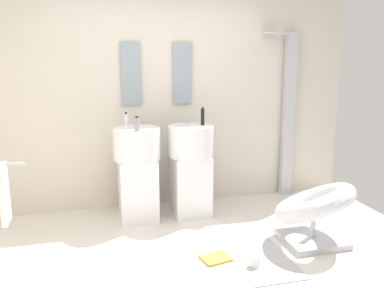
% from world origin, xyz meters
% --- Properties ---
extents(ground_plane, '(4.80, 3.60, 0.04)m').
position_xyz_m(ground_plane, '(0.00, 0.00, -0.02)').
color(ground_plane, silver).
extents(rear_partition, '(4.80, 0.10, 2.60)m').
position_xyz_m(rear_partition, '(0.00, 1.65, 1.30)').
color(rear_partition, beige).
rests_on(rear_partition, ground_plane).
extents(pedestal_sink_left, '(0.50, 0.50, 1.12)m').
position_xyz_m(pedestal_sink_left, '(-0.30, 1.17, 0.56)').
color(pedestal_sink_left, white).
rests_on(pedestal_sink_left, ground_plane).
extents(pedestal_sink_right, '(0.50, 0.50, 1.12)m').
position_xyz_m(pedestal_sink_right, '(0.30, 1.17, 0.56)').
color(pedestal_sink_right, white).
rests_on(pedestal_sink_right, ground_plane).
extents(vanity_mirror_left, '(0.22, 0.03, 0.70)m').
position_xyz_m(vanity_mirror_left, '(-0.30, 1.58, 1.57)').
color(vanity_mirror_left, '#8C9EA8').
extents(vanity_mirror_right, '(0.22, 0.03, 0.70)m').
position_xyz_m(vanity_mirror_right, '(0.30, 1.58, 1.57)').
color(vanity_mirror_right, '#8C9EA8').
extents(shower_column, '(0.49, 0.24, 2.05)m').
position_xyz_m(shower_column, '(1.64, 1.53, 1.08)').
color(shower_column, '#B7BABF').
rests_on(shower_column, ground_plane).
extents(lounge_chair, '(1.10, 1.10, 0.65)m').
position_xyz_m(lounge_chair, '(1.25, 0.17, 0.35)').
color(lounge_chair, '#B7BABF').
rests_on(lounge_chair, ground_plane).
extents(towel_rack, '(0.37, 0.22, 0.95)m').
position_xyz_m(towel_rack, '(-1.51, 0.40, 0.63)').
color(towel_rack, '#B7BABF').
rests_on(towel_rack, ground_plane).
extents(area_rug, '(1.12, 0.80, 0.01)m').
position_xyz_m(area_rug, '(0.32, -0.03, 0.01)').
color(area_rug, '#B2B2B7').
rests_on(area_rug, ground_plane).
extents(magazine_ochre, '(0.28, 0.24, 0.02)m').
position_xyz_m(magazine_ochre, '(0.24, 0.06, 0.02)').
color(magazine_ochre, gold).
rests_on(magazine_ochre, area_rug).
extents(coffee_mug, '(0.09, 0.09, 0.10)m').
position_xyz_m(coffee_mug, '(0.53, -0.13, 0.06)').
color(coffee_mug, white).
rests_on(coffee_mug, area_rug).
extents(soap_bottle_grey, '(0.05, 0.05, 0.15)m').
position_xyz_m(soap_bottle_grey, '(-0.31, 0.99, 1.09)').
color(soap_bottle_grey, '#99999E').
rests_on(soap_bottle_grey, pedestal_sink_left).
extents(soap_bottle_black, '(0.04, 0.04, 0.20)m').
position_xyz_m(soap_bottle_black, '(0.44, 1.20, 1.11)').
color(soap_bottle_black, black).
rests_on(soap_bottle_black, pedestal_sink_right).
extents(soap_bottle_white, '(0.04, 0.04, 0.15)m').
position_xyz_m(soap_bottle_white, '(-0.39, 1.33, 1.09)').
color(soap_bottle_white, white).
rests_on(soap_bottle_white, pedestal_sink_left).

